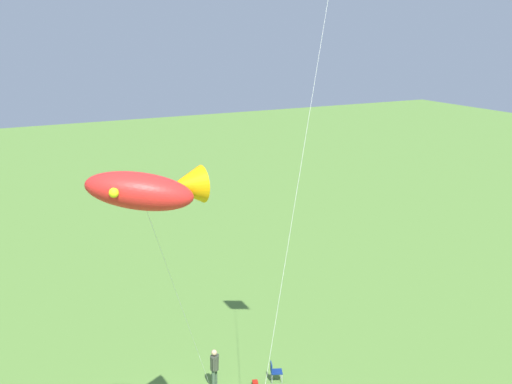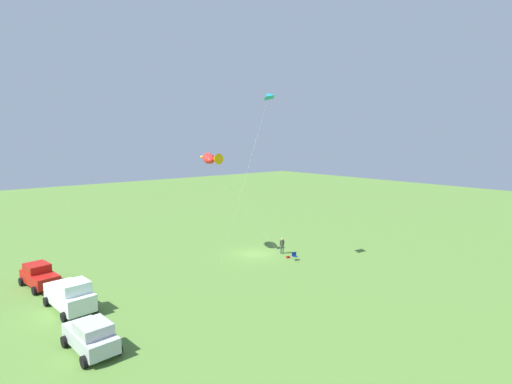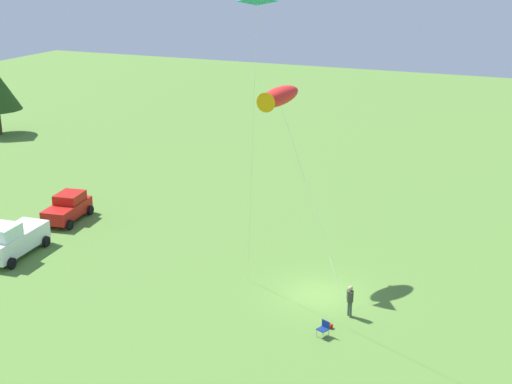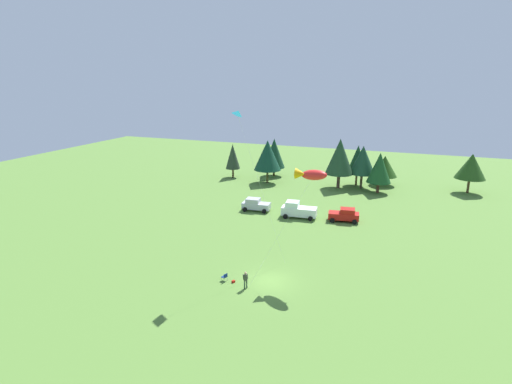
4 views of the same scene
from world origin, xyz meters
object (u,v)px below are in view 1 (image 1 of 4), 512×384
Objects in this scene: person_kite_flyer at (214,366)px; backpack_on_grass at (255,384)px; folding_chair at (274,370)px; kite_large_fish at (151,190)px.

person_kite_flyer is 1.91m from backpack_on_grass.
folding_chair is 0.07× the size of kite_large_fish.
person_kite_flyer is at bearing -127.30° from kite_large_fish.
person_kite_flyer reaches higher than folding_chair.
kite_large_fish is (4.57, 5.99, 9.25)m from person_kite_flyer.
kite_large_fish is at bearing -119.19° from folding_chair.
backpack_on_grass is (0.92, 0.01, -0.38)m from folding_chair.
kite_large_fish is (7.05, 5.39, 9.78)m from folding_chair.
folding_chair is at bearing -179.29° from backpack_on_grass.
person_kite_flyer is at bearing -170.24° from folding_chair.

